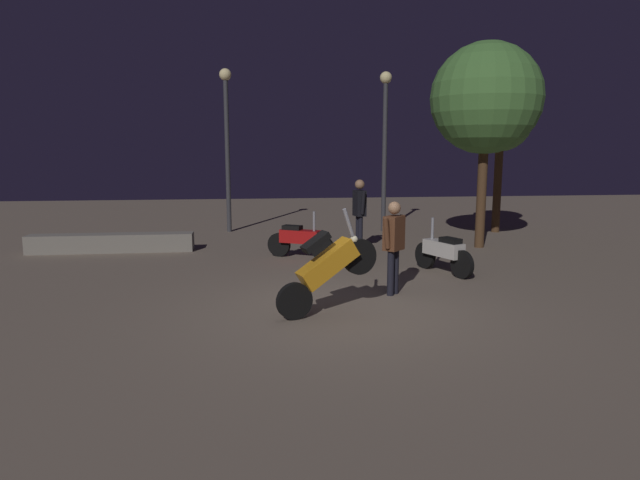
{
  "coord_description": "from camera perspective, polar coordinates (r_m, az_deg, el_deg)",
  "views": [
    {
      "loc": [
        -1.4,
        -8.31,
        2.52
      ],
      "look_at": [
        -0.33,
        0.82,
        1.0
      ],
      "focal_mm": 31.05,
      "sensor_mm": 36.0,
      "label": 1
    }
  ],
  "objects": [
    {
      "name": "motorcycle_white_parked_left",
      "position": [
        11.54,
        12.59,
        -1.23
      ],
      "size": [
        0.74,
        1.57,
        1.11
      ],
      "rotation": [
        0.0,
        0.0,
        1.97
      ],
      "color": "black",
      "rests_on": "ground_plane"
    },
    {
      "name": "streetlamp_near",
      "position": [
        17.07,
        6.71,
        11.13
      ],
      "size": [
        0.36,
        0.36,
        4.78
      ],
      "color": "#38383D",
      "rests_on": "ground_plane"
    },
    {
      "name": "motorcycle_red_parked_right",
      "position": [
        12.83,
        -2.07,
        0.05
      ],
      "size": [
        1.5,
        0.89,
        1.11
      ],
      "rotation": [
        0.0,
        0.0,
        5.78
      ],
      "color": "black",
      "rests_on": "ground_plane"
    },
    {
      "name": "planter_wall_low",
      "position": [
        14.56,
        -20.7,
        -0.28
      ],
      "size": [
        3.96,
        0.5,
        0.45
      ],
      "color": "gray",
      "rests_on": "ground_plane"
    },
    {
      "name": "person_rider_beside",
      "position": [
        9.61,
        7.61,
        0.02
      ],
      "size": [
        0.53,
        0.53,
        1.63
      ],
      "rotation": [
        0.0,
        0.0,
        2.36
      ],
      "color": "black",
      "rests_on": "ground_plane"
    },
    {
      "name": "tree_center_bg",
      "position": [
        14.74,
        16.74,
        13.74
      ],
      "size": [
        2.75,
        2.75,
        5.13
      ],
      "color": "#4C331E",
      "rests_on": "ground_plane"
    },
    {
      "name": "streetlamp_far",
      "position": [
        17.07,
        -9.59,
        11.2
      ],
      "size": [
        0.36,
        0.36,
        4.85
      ],
      "color": "#38383D",
      "rests_on": "ground_plane"
    },
    {
      "name": "person_bystander_far",
      "position": [
        13.86,
        4.09,
        3.33
      ],
      "size": [
        0.3,
        0.67,
        1.76
      ],
      "rotation": [
        0.0,
        0.0,
        3.33
      ],
      "color": "black",
      "rests_on": "ground_plane"
    },
    {
      "name": "ground_plane",
      "position": [
        8.79,
        2.8,
        -7.28
      ],
      "size": [
        40.0,
        40.0,
        0.0
      ],
      "primitive_type": "plane",
      "color": "#756656"
    },
    {
      "name": "motorcycle_orange_foreground",
      "position": [
        8.39,
        0.77,
        -2.83
      ],
      "size": [
        1.61,
        0.62,
        1.63
      ],
      "rotation": [
        0.0,
        0.0,
        0.32
      ],
      "color": "black",
      "rests_on": "ground_plane"
    },
    {
      "name": "tree_left_bg",
      "position": [
        17.61,
        18.14,
        11.5
      ],
      "size": [
        1.84,
        1.84,
        4.28
      ],
      "color": "#4C331E",
      "rests_on": "ground_plane"
    }
  ]
}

